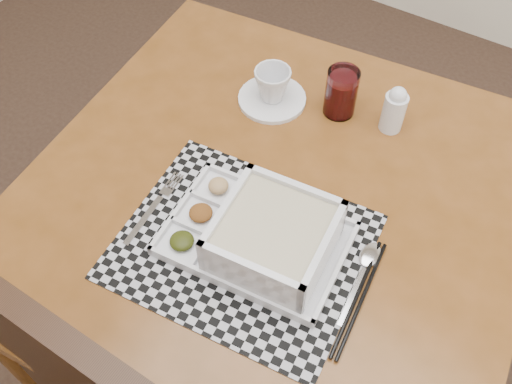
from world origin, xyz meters
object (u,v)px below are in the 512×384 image
Objects in this scene: serving_tray at (268,238)px; cup at (272,84)px; juice_glass at (341,94)px; dining_table at (274,217)px; creamer_bottle at (394,109)px.

cup is at bearing 119.81° from serving_tray.
cup is 0.74× the size of juice_glass.
dining_table is at bearing 114.80° from serving_tray.
dining_table is at bearing -111.93° from creamer_bottle.
serving_tray is at bearing -98.70° from creamer_bottle.
creamer_bottle reaches higher than serving_tray.
creamer_bottle reaches higher than dining_table.
juice_glass is at bearing -172.82° from creamer_bottle.
serving_tray is at bearing -65.20° from dining_table.
serving_tray reaches higher than cup.
creamer_bottle reaches higher than cup.
cup is (-0.14, 0.22, 0.12)m from dining_table.
cup is at bearing -166.08° from creamer_bottle.
cup is at bearing 122.24° from dining_table.
dining_table is 0.17m from serving_tray.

